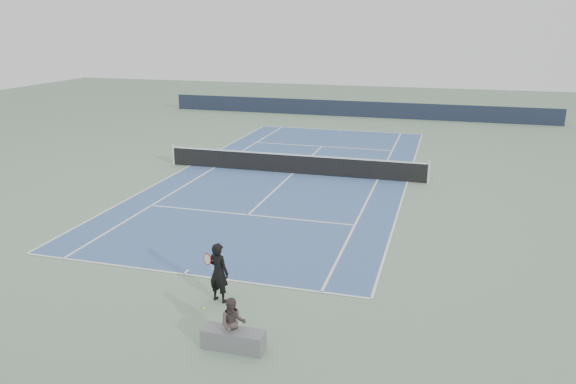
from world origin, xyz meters
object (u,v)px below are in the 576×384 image
(tennis_net, at_px, (293,163))
(tennis_ball, at_px, (204,309))
(tennis_player, at_px, (219,272))
(spectator_bench, at_px, (233,331))

(tennis_net, bearing_deg, tennis_ball, -84.01)
(tennis_player, distance_m, spectator_bench, 2.37)
(tennis_ball, bearing_deg, tennis_net, 95.99)
(spectator_bench, bearing_deg, tennis_player, 120.51)
(tennis_player, xyz_separation_m, tennis_ball, (-0.20, -0.57, -0.78))
(tennis_player, relative_size, tennis_ball, 23.89)
(tennis_net, distance_m, tennis_ball, 13.73)
(tennis_player, relative_size, spectator_bench, 1.09)
(tennis_ball, height_order, spectator_bench, spectator_bench)
(tennis_net, relative_size, tennis_ball, 188.54)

